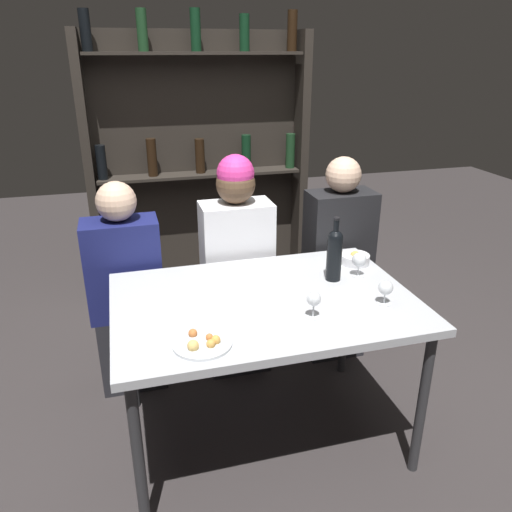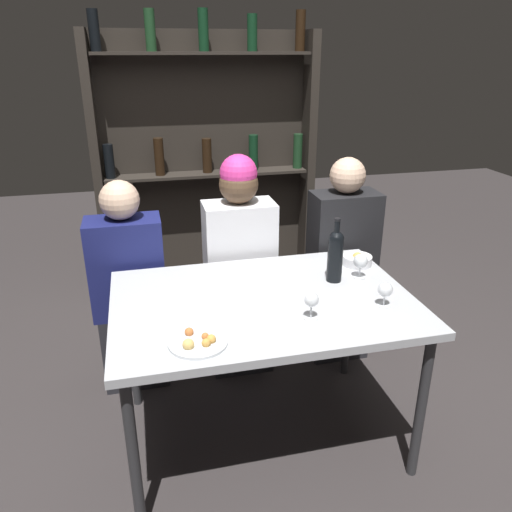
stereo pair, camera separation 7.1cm
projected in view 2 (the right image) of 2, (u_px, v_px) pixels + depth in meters
ground_plane at (262, 434)px, 2.49m from camera, size 10.00×10.00×0.00m
dining_table at (263, 311)px, 2.23m from camera, size 1.32×0.90×0.76m
wine_rack_wall at (206, 161)px, 3.61m from camera, size 1.58×0.21×2.03m
wine_bottle at (335, 254)px, 2.32m from camera, size 0.07×0.07×0.31m
wine_glass_0 at (312, 301)px, 2.01m from camera, size 0.06×0.06×0.12m
wine_glass_1 at (385, 291)px, 2.11m from camera, size 0.06×0.06×0.11m
wine_glass_2 at (360, 262)px, 2.38m from camera, size 0.07×0.07×0.12m
food_plate_0 at (198, 342)px, 1.86m from camera, size 0.22×0.22×0.05m
snack_bowl at (357, 260)px, 2.54m from camera, size 0.15×0.15×0.07m
seated_person_left at (130, 294)px, 2.70m from camera, size 0.39×0.22×1.18m
seated_person_center at (240, 271)px, 2.80m from camera, size 0.39×0.22×1.28m
seated_person_right at (341, 268)px, 2.95m from camera, size 0.38×0.22×1.24m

